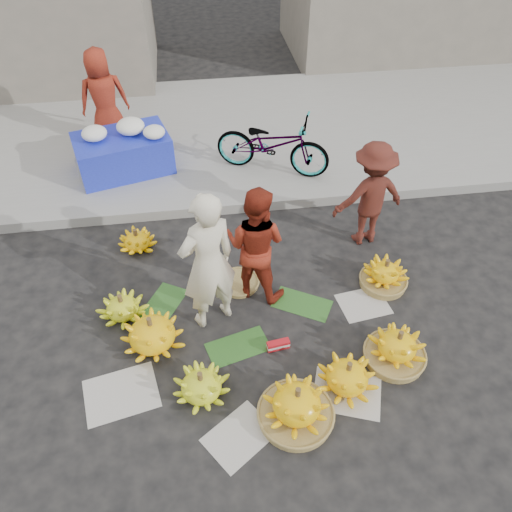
{
  "coord_description": "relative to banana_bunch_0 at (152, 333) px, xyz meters",
  "views": [
    {
      "loc": [
        -0.36,
        -3.41,
        4.33
      ],
      "look_at": [
        0.18,
        0.44,
        0.7
      ],
      "focal_mm": 35.0,
      "sensor_mm": 36.0,
      "label": 1
    }
  ],
  "objects": [
    {
      "name": "ground",
      "position": [
        0.98,
        0.04,
        -0.19
      ],
      "size": [
        80.0,
        80.0,
        0.0
      ],
      "primitive_type": "plane",
      "color": "black",
      "rests_on": "ground"
    },
    {
      "name": "curb",
      "position": [
        0.98,
        2.24,
        -0.11
      ],
      "size": [
        40.0,
        0.25,
        0.15
      ],
      "primitive_type": "cube",
      "color": "gray",
      "rests_on": "ground"
    },
    {
      "name": "sidewalk",
      "position": [
        0.98,
        4.34,
        -0.13
      ],
      "size": [
        40.0,
        4.0,
        0.12
      ],
      "primitive_type": "cube",
      "color": "gray",
      "rests_on": "ground"
    },
    {
      "name": "newspaper_scatter",
      "position": [
        0.98,
        -0.76,
        -0.18
      ],
      "size": [
        3.2,
        1.8,
        0.0
      ],
      "primitive_type": null,
      "color": "beige",
      "rests_on": "ground"
    },
    {
      "name": "banana_leaves",
      "position": [
        0.88,
        0.24,
        -0.18
      ],
      "size": [
        2.0,
        1.0,
        0.0
      ],
      "primitive_type": null,
      "color": "#22541C",
      "rests_on": "ground"
    },
    {
      "name": "banana_bunch_0",
      "position": [
        0.0,
        0.0,
        0.0
      ],
      "size": [
        0.89,
        0.89,
        0.42
      ],
      "rotation": [
        0.0,
        0.0,
        -0.4
      ],
      "color": "yellow",
      "rests_on": "ground"
    },
    {
      "name": "banana_bunch_1",
      "position": [
        0.47,
        -0.68,
        -0.04
      ],
      "size": [
        0.65,
        0.65,
        0.35
      ],
      "rotation": [
        0.0,
        0.0,
        -0.22
      ],
      "color": "#ABC81C",
      "rests_on": "ground"
    },
    {
      "name": "banana_bunch_2",
      "position": [
        1.33,
        -1.05,
        0.02
      ],
      "size": [
        0.71,
        0.71,
        0.48
      ],
      "rotation": [
        0.0,
        0.0,
        -0.15
      ],
      "color": "olive",
      "rests_on": "ground"
    },
    {
      "name": "banana_bunch_3",
      "position": [
        1.89,
        -0.77,
        -0.03
      ],
      "size": [
        0.63,
        0.63,
        0.36
      ],
      "rotation": [
        0.0,
        0.0,
        0.09
      ],
      "color": "yellow",
      "rests_on": "ground"
    },
    {
      "name": "banana_bunch_4",
      "position": [
        2.47,
        -0.54,
        -0.0
      ],
      "size": [
        0.65,
        0.65,
        0.43
      ],
      "rotation": [
        0.0,
        0.0,
        -0.23
      ],
      "color": "olive",
      "rests_on": "ground"
    },
    {
      "name": "banana_bunch_5",
      "position": [
        2.7,
        0.51,
        -0.03
      ],
      "size": [
        0.54,
        0.54,
        0.39
      ],
      "rotation": [
        0.0,
        0.0,
        0.05
      ],
      "color": "olive",
      "rests_on": "ground"
    },
    {
      "name": "banana_bunch_6",
      "position": [
        -0.34,
        0.45,
        -0.05
      ],
      "size": [
        0.64,
        0.64,
        0.32
      ],
      "rotation": [
        0.0,
        0.0,
        -0.37
      ],
      "color": "#ABC81C",
      "rests_on": "ground"
    },
    {
      "name": "banana_bunch_7",
      "position": [
        -0.22,
        1.58,
        -0.06
      ],
      "size": [
        0.53,
        0.53,
        0.3
      ],
      "rotation": [
        0.0,
        0.0,
        -0.17
      ],
      "color": "yellow",
      "rests_on": "ground"
    },
    {
      "name": "basket_spare",
      "position": [
        1.0,
        0.74,
        -0.16
      ],
      "size": [
        0.61,
        0.61,
        0.05
      ],
      "primitive_type": "cylinder",
      "rotation": [
        0.0,
        0.0,
        0.39
      ],
      "color": "olive",
      "rests_on": "ground"
    },
    {
      "name": "incense_stack",
      "position": [
        1.3,
        -0.24,
        -0.13
      ],
      "size": [
        0.25,
        0.11,
        0.1
      ],
      "primitive_type": "cube",
      "rotation": [
        0.0,
        0.0,
        0.14
      ],
      "color": "red",
      "rests_on": "ground"
    },
    {
      "name": "vendor_cream",
      "position": [
        0.65,
        0.28,
        0.66
      ],
      "size": [
        0.73,
        0.63,
        1.69
      ],
      "primitive_type": "imported",
      "rotation": [
        0.0,
        0.0,
        3.58
      ],
      "color": "#EBE3C6",
      "rests_on": "ground"
    },
    {
      "name": "vendor_red",
      "position": [
        1.18,
        0.64,
        0.53
      ],
      "size": [
        0.88,
        0.82,
        1.44
      ],
      "primitive_type": "imported",
      "rotation": [
        0.0,
        0.0,
        2.63
      ],
      "color": "#9C2D18",
      "rests_on": "ground"
    },
    {
      "name": "man_striped",
      "position": [
        2.7,
        1.36,
        0.52
      ],
      "size": [
        0.98,
        0.65,
        1.41
      ],
      "primitive_type": "imported",
      "rotation": [
        0.0,
        0.0,
        3.29
      ],
      "color": "maroon",
      "rests_on": "ground"
    },
    {
      "name": "flower_table",
      "position": [
        -0.42,
        3.27,
        0.25
      ],
      "size": [
        1.51,
        1.16,
        0.78
      ],
      "rotation": [
        0.0,
        0.0,
        0.26
      ],
      "color": "#1C28BB",
      "rests_on": "sidewalk"
    },
    {
      "name": "grey_bucket",
      "position": [
        -0.95,
        3.1,
        0.1
      ],
      "size": [
        0.29,
        0.29,
        0.33
      ],
      "primitive_type": "cylinder",
      "color": "gray",
      "rests_on": "sidewalk"
    },
    {
      "name": "flower_vendor",
      "position": [
        -0.68,
        4.13,
        0.69
      ],
      "size": [
        0.82,
        0.62,
        1.51
      ],
      "primitive_type": "imported",
      "rotation": [
        0.0,
        0.0,
        3.35
      ],
      "color": "#9C2D18",
      "rests_on": "sidewalk"
    },
    {
      "name": "bicycle",
      "position": [
        1.75,
        2.94,
        0.38
      ],
      "size": [
        1.23,
        1.79,
        0.89
      ],
      "primitive_type": "imported",
      "rotation": [
        0.0,
        0.0,
        1.16
      ],
      "color": "gray",
      "rests_on": "sidewalk"
    }
  ]
}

